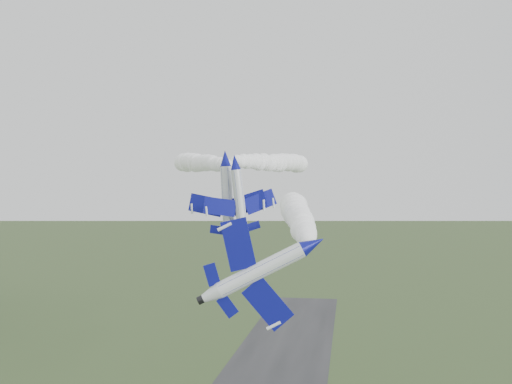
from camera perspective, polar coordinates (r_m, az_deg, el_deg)
jet_lead at (r=52.42m, az=5.78°, el=-5.18°), size 5.18×12.94×9.60m
smoke_trail_jet_lead at (r=88.50m, az=4.18°, el=-2.44°), size 15.33×66.32×5.29m
jet_pair_left at (r=83.60m, az=-3.11°, el=3.41°), size 11.75×14.07×3.49m
smoke_trail_jet_pair_left at (r=121.05m, az=1.98°, el=2.95°), size 9.22×69.22×4.62m
jet_pair_right at (r=81.39m, az=-2.10°, el=3.03°), size 10.48×12.05×3.21m
smoke_trail_jet_pair_right at (r=121.29m, az=-5.74°, el=2.91°), size 34.99×69.16×4.64m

